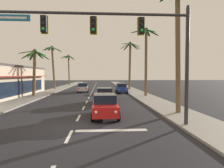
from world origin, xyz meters
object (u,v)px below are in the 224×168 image
traffic_signal_mast (125,37)px  sedan_third_in_queue (104,95)px  palm_right_third (130,58)px  palm_left_farthest (69,63)px  palm_left_third (53,59)px  palm_right_nearest (178,25)px  sedan_parked_nearest_kerb (121,88)px  sedan_lead_at_stop_bar (105,105)px  palm_right_second (146,50)px  palm_left_second (35,63)px  sedan_oncoming_far (83,87)px

traffic_signal_mast → sedan_third_in_queue: bearing=95.5°
traffic_signal_mast → palm_right_third: 29.10m
palm_left_farthest → palm_right_third: size_ratio=0.92×
palm_left_third → palm_right_third: bearing=-10.7°
palm_right_nearest → sedan_parked_nearest_kerb: bearing=97.0°
sedan_lead_at_stop_bar → palm_right_second: 15.67m
palm_left_second → palm_left_farthest: palm_left_farthest is taller
sedan_lead_at_stop_bar → palm_left_farthest: size_ratio=0.48×
palm_left_third → palm_left_farthest: (1.01, 14.94, 0.16)m
sedan_third_in_queue → palm_left_third: size_ratio=0.47×
traffic_signal_mast → palm_right_nearest: (4.60, 3.59, 1.71)m
traffic_signal_mast → palm_left_farthest: 48.05m
palm_left_third → palm_right_nearest: size_ratio=0.94×
traffic_signal_mast → palm_left_farthest: bearing=103.1°
sedan_lead_at_stop_bar → sedan_third_in_queue: bearing=89.0°
sedan_oncoming_far → palm_right_third: 12.03m
traffic_signal_mast → palm_left_second: bearing=122.5°
palm_right_nearest → palm_left_farthest: bearing=109.8°
sedan_parked_nearest_kerb → palm_right_second: size_ratio=0.45×
traffic_signal_mast → sedan_lead_at_stop_bar: traffic_signal_mast is taller
traffic_signal_mast → palm_right_nearest: bearing=38.0°
traffic_signal_mast → palm_right_third: palm_right_third is taller
traffic_signal_mast → palm_left_second: 20.04m
sedan_parked_nearest_kerb → palm_right_third: palm_right_third is taller
traffic_signal_mast → palm_left_farthest: size_ratio=1.20×
sedan_oncoming_far → palm_right_second: palm_right_second is taller
traffic_signal_mast → palm_right_third: (4.83, 28.66, 1.45)m
sedan_lead_at_stop_bar → palm_left_third: bearing=110.6°
palm_right_third → palm_left_third: bearing=169.3°
sedan_oncoming_far → palm_right_third: (9.41, 4.61, 5.91)m
palm_right_second → palm_right_third: size_ratio=0.98×
palm_left_farthest → palm_right_third: 24.00m
sedan_third_in_queue → palm_right_second: (6.14, 6.15, 5.80)m
palm_left_second → palm_right_nearest: size_ratio=0.67×
palm_left_third → palm_right_second: (17.10, -15.68, 0.07)m
palm_right_nearest → palm_right_third: (0.23, 25.07, -0.26)m
palm_left_second → traffic_signal_mast: bearing=-57.5°
traffic_signal_mast → palm_right_second: size_ratio=1.13×
sedan_lead_at_stop_bar → palm_right_third: size_ratio=0.44×
sedan_parked_nearest_kerb → palm_right_second: 8.80m
sedan_oncoming_far → palm_right_nearest: bearing=-65.8°
palm_left_farthest → palm_right_second: (16.09, -30.62, -0.10)m
palm_right_second → sedan_parked_nearest_kerb: bearing=115.7°
sedan_parked_nearest_kerb → palm_right_nearest: size_ratio=0.44×
palm_right_nearest → palm_right_third: 25.07m
palm_left_third → palm_right_third: size_ratio=0.95×
sedan_oncoming_far → palm_right_nearest: 23.26m
sedan_third_in_queue → palm_right_third: size_ratio=0.44×
palm_left_third → sedan_third_in_queue: bearing=-63.3°
traffic_signal_mast → palm_left_third: (-11.92, 31.84, 1.28)m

